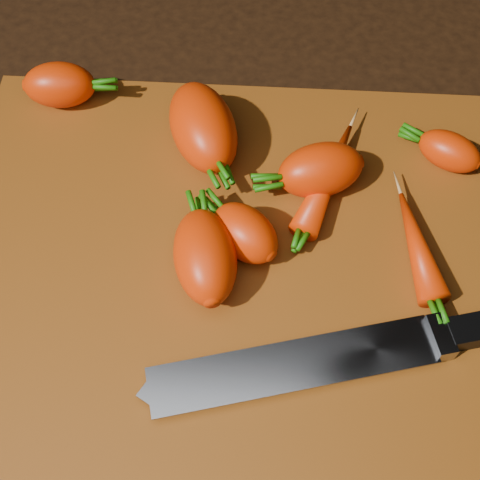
{
  "coord_description": "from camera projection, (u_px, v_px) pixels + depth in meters",
  "views": [
    {
      "loc": [
        0.02,
        -0.27,
        0.5
      ],
      "look_at": [
        0.0,
        0.01,
        0.03
      ],
      "focal_mm": 50.0,
      "sensor_mm": 36.0,
      "label": 1
    }
  ],
  "objects": [
    {
      "name": "ground",
      "position": [
        239.0,
        271.0,
        0.58
      ],
      "size": [
        2.0,
        2.0,
        0.01
      ],
      "primitive_type": "cube",
      "color": "black"
    },
    {
      "name": "cutting_board",
      "position": [
        239.0,
        265.0,
        0.57
      ],
      "size": [
        0.5,
        0.4,
        0.01
      ],
      "primitive_type": "cube",
      "color": "#88420D",
      "rests_on": "ground"
    },
    {
      "name": "carrot_0",
      "position": [
        60.0,
        85.0,
        0.64
      ],
      "size": [
        0.07,
        0.05,
        0.04
      ],
      "primitive_type": "ellipsoid",
      "rotation": [
        0.0,
        0.0,
        0.07
      ],
      "color": "red",
      "rests_on": "cutting_board"
    },
    {
      "name": "carrot_1",
      "position": [
        245.0,
        233.0,
        0.55
      ],
      "size": [
        0.08,
        0.07,
        0.04
      ],
      "primitive_type": "ellipsoid",
      "rotation": [
        0.0,
        0.0,
        2.4
      ],
      "color": "red",
      "rests_on": "cutting_board"
    },
    {
      "name": "carrot_2",
      "position": [
        203.0,
        127.0,
        0.6
      ],
      "size": [
        0.09,
        0.11,
        0.06
      ],
      "primitive_type": "ellipsoid",
      "rotation": [
        0.0,
        0.0,
        -1.2
      ],
      "color": "red",
      "rests_on": "cutting_board"
    },
    {
      "name": "carrot_3",
      "position": [
        205.0,
        257.0,
        0.54
      ],
      "size": [
        0.07,
        0.09,
        0.05
      ],
      "primitive_type": "ellipsoid",
      "rotation": [
        0.0,
        0.0,
        1.79
      ],
      "color": "red",
      "rests_on": "cutting_board"
    },
    {
      "name": "carrot_4",
      "position": [
        320.0,
        170.0,
        0.58
      ],
      "size": [
        0.09,
        0.07,
        0.05
      ],
      "primitive_type": "ellipsoid",
      "rotation": [
        0.0,
        0.0,
        3.46
      ],
      "color": "red",
      "rests_on": "cutting_board"
    },
    {
      "name": "carrot_5",
      "position": [
        449.0,
        151.0,
        0.6
      ],
      "size": [
        0.07,
        0.06,
        0.03
      ],
      "primitive_type": "ellipsoid",
      "rotation": [
        0.0,
        0.0,
        2.63
      ],
      "color": "red",
      "rests_on": "cutting_board"
    },
    {
      "name": "carrot_6",
      "position": [
        328.0,
        177.0,
        0.59
      ],
      "size": [
        0.07,
        0.13,
        0.03
      ],
      "primitive_type": "ellipsoid",
      "rotation": [
        0.0,
        0.0,
        1.22
      ],
      "color": "red",
      "rests_on": "cutting_board"
    },
    {
      "name": "carrot_7",
      "position": [
        417.0,
        245.0,
        0.55
      ],
      "size": [
        0.05,
        0.11,
        0.03
      ],
      "primitive_type": "ellipsoid",
      "rotation": [
        0.0,
        0.0,
        1.77
      ],
      "color": "red",
      "rests_on": "cutting_board"
    },
    {
      "name": "knife",
      "position": [
        321.0,
        360.0,
        0.51
      ],
      "size": [
        0.36,
        0.12,
        0.02
      ],
      "rotation": [
        0.0,
        0.0,
        0.26
      ],
      "color": "gray",
      "rests_on": "cutting_board"
    }
  ]
}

